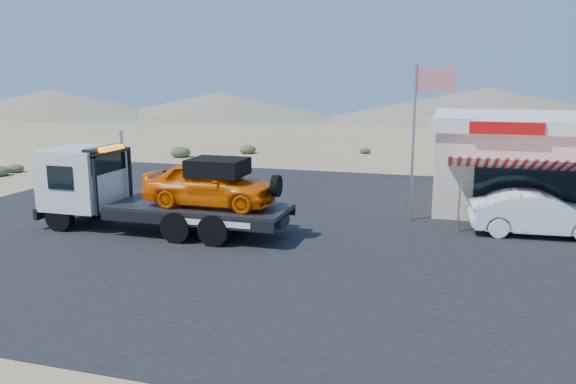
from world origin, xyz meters
name	(u,v)px	position (x,y,z in m)	size (l,w,h in m)	color
ground	(258,243)	(0.00, 0.00, 0.00)	(120.00, 120.00, 0.00)	#9A7D57
asphalt_lot	(334,225)	(2.00, 3.00, 0.01)	(32.00, 24.00, 0.02)	black
tow_truck	(156,187)	(-4.00, 0.37, 1.63)	(9.08, 2.69, 3.04)	black
white_sedan	(539,214)	(9.19, 3.65, 0.79)	(1.63, 4.67, 1.54)	white
jerky_store	(557,160)	(10.50, 8.97, 1.99)	(10.40, 9.97, 3.90)	beige
flagpole	(420,124)	(4.93, 4.50, 3.76)	(1.55, 0.10, 6.00)	#99999E
desert_scrub	(96,168)	(-13.67, 10.38, 0.31)	(24.20, 31.93, 0.76)	#394826
distant_hills	(328,105)	(-9.77, 55.14, 1.89)	(126.00, 48.00, 4.20)	#726B59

